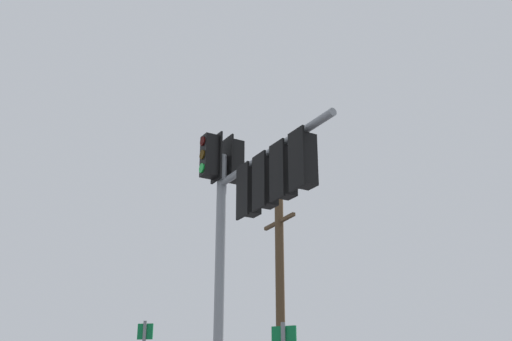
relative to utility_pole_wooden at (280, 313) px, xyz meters
The scene contains 2 objects.
signal_mast_assembly 10.40m from the utility_pole_wooden, 140.92° to the left, with size 4.05×0.97×6.86m.
utility_pole_wooden is the anchor object (origin of this frame).
Camera 1 is at (-11.46, 6.24, 1.34)m, focal length 44.40 mm.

